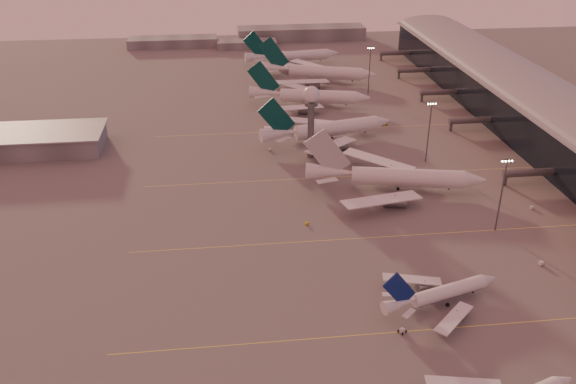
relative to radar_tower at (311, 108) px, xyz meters
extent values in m
plane|color=#595757|center=(-5.00, -120.00, -20.95)|extent=(700.00, 700.00, 0.00)
cube|color=#EADD52|center=(25.00, -110.00, -20.94)|extent=(180.00, 0.25, 0.02)
cube|color=#EADD52|center=(25.00, -65.00, -20.94)|extent=(180.00, 0.25, 0.02)
cube|color=#EADD52|center=(25.00, -20.00, -20.94)|extent=(180.00, 0.25, 0.02)
cube|color=#EADD52|center=(25.00, 30.00, -20.94)|extent=(180.00, 0.25, 0.02)
cube|color=black|center=(103.00, -10.00, -11.95)|extent=(36.00, 360.00, 18.00)
cylinder|color=slate|center=(103.00, -10.00, -2.95)|extent=(10.08, 360.00, 10.08)
cube|color=slate|center=(103.00, -10.00, -2.75)|extent=(40.00, 362.00, 0.80)
cylinder|color=#505357|center=(77.00, -34.00, -16.45)|extent=(22.00, 2.80, 2.80)
cube|color=#505357|center=(67.00, -34.00, -18.75)|extent=(1.20, 1.20, 4.40)
cylinder|color=#505357|center=(77.00, 22.00, -16.45)|extent=(22.00, 2.80, 2.80)
cube|color=#505357|center=(67.00, 22.00, -18.75)|extent=(1.20, 1.20, 4.40)
cylinder|color=#505357|center=(77.00, 64.00, -16.45)|extent=(22.00, 2.80, 2.80)
cube|color=#505357|center=(67.00, 64.00, -18.75)|extent=(1.20, 1.20, 4.40)
cylinder|color=#505357|center=(77.00, 106.00, -16.45)|extent=(22.00, 2.80, 2.80)
cube|color=#505357|center=(67.00, 106.00, -18.75)|extent=(1.20, 1.20, 4.40)
cylinder|color=#505357|center=(77.00, 146.00, -16.45)|extent=(22.00, 2.80, 2.80)
cube|color=#505357|center=(67.00, 146.00, -18.75)|extent=(1.20, 1.20, 4.40)
cube|color=slate|center=(-125.00, 20.00, -16.95)|extent=(80.00, 25.00, 8.00)
cube|color=slate|center=(-125.00, 20.00, -12.75)|extent=(82.00, 27.00, 0.60)
cylinder|color=#505357|center=(0.00, 0.00, -9.95)|extent=(2.60, 2.60, 22.00)
cylinder|color=#505357|center=(0.00, 0.00, 1.55)|extent=(5.20, 5.20, 1.20)
sphere|color=silver|center=(0.00, 0.00, 5.45)|extent=(6.40, 6.40, 6.40)
cylinder|color=#505357|center=(0.00, 0.00, 9.15)|extent=(0.16, 0.16, 2.00)
cylinder|color=#505357|center=(50.00, -65.00, -8.45)|extent=(0.56, 0.56, 25.00)
cube|color=#505357|center=(50.00, -65.00, 3.55)|extent=(3.60, 0.25, 0.25)
sphere|color=#FFEABF|center=(48.50, -65.00, 3.15)|extent=(0.56, 0.56, 0.56)
sphere|color=#FFEABF|center=(49.50, -65.00, 3.15)|extent=(0.56, 0.56, 0.56)
sphere|color=#FFEABF|center=(50.50, -65.00, 3.15)|extent=(0.56, 0.56, 0.56)
sphere|color=#FFEABF|center=(51.50, -65.00, 3.15)|extent=(0.56, 0.56, 0.56)
cylinder|color=#505357|center=(45.00, -10.00, -8.45)|extent=(0.56, 0.56, 25.00)
cube|color=#505357|center=(45.00, -10.00, 3.55)|extent=(3.60, 0.25, 0.25)
sphere|color=#FFEABF|center=(43.50, -10.00, 3.15)|extent=(0.56, 0.56, 0.56)
sphere|color=#FFEABF|center=(44.50, -10.00, 3.15)|extent=(0.56, 0.56, 0.56)
sphere|color=#FFEABF|center=(45.50, -10.00, 3.15)|extent=(0.56, 0.56, 0.56)
sphere|color=#FFEABF|center=(46.50, -10.00, 3.15)|extent=(0.56, 0.56, 0.56)
cylinder|color=#505357|center=(43.00, 80.00, -8.45)|extent=(0.56, 0.56, 25.00)
cube|color=#505357|center=(43.00, 80.00, 3.55)|extent=(3.60, 0.25, 0.25)
sphere|color=#FFEABF|center=(41.50, 80.00, 3.15)|extent=(0.56, 0.56, 0.56)
sphere|color=#FFEABF|center=(42.50, 80.00, 3.15)|extent=(0.56, 0.56, 0.56)
sphere|color=#FFEABF|center=(43.50, 80.00, 3.15)|extent=(0.56, 0.56, 0.56)
sphere|color=#FFEABF|center=(44.50, 80.00, 3.15)|extent=(0.56, 0.56, 0.56)
cube|color=slate|center=(-65.00, 200.00, -17.95)|extent=(60.00, 18.00, 6.00)
cube|color=slate|center=(25.00, 210.00, -16.45)|extent=(90.00, 20.00, 9.00)
cube|color=slate|center=(-15.00, 190.00, -18.45)|extent=(40.00, 15.00, 5.00)
cone|color=silver|center=(34.47, -134.24, -17.81)|extent=(5.41, 5.09, 3.84)
cylinder|color=silver|center=(21.69, -99.62, -17.93)|extent=(21.86, 9.91, 3.70)
cylinder|color=navy|center=(21.69, -99.62, -18.76)|extent=(21.15, 8.79, 2.66)
cone|color=silver|center=(34.09, -95.82, -17.93)|extent=(5.11, 4.77, 3.70)
cone|color=silver|center=(6.95, -104.14, -17.47)|extent=(9.80, 6.21, 3.70)
cube|color=silver|center=(19.26, -109.89, -18.58)|extent=(13.69, 13.70, 1.16)
cylinder|color=slate|center=(21.16, -107.06, -20.27)|extent=(4.73, 3.53, 2.41)
cube|color=slate|center=(21.16, -107.06, -19.23)|extent=(0.35, 0.32, 1.48)
cube|color=silver|center=(13.92, -92.48, -18.58)|extent=(16.13, 6.56, 1.16)
cylinder|color=slate|center=(17.09, -93.76, -20.27)|extent=(4.73, 3.53, 2.41)
cube|color=slate|center=(17.09, -93.76, -19.23)|extent=(0.35, 0.32, 1.48)
cube|color=navy|center=(6.51, -104.28, -12.89)|extent=(9.81, 3.30, 11.03)
cube|color=silver|center=(8.21, -108.16, -17.38)|extent=(4.15, 4.02, 0.24)
cube|color=silver|center=(5.74, -100.11, -17.38)|extent=(4.40, 2.21, 0.24)
cylinder|color=black|center=(29.59, -97.20, -20.46)|extent=(0.49, 0.49, 0.97)
cylinder|color=black|center=(19.39, -98.09, -20.41)|extent=(1.17, 0.78, 1.07)
cylinder|color=black|center=(20.65, -102.18, -20.41)|extent=(1.17, 0.78, 1.07)
cylinder|color=silver|center=(29.71, -34.65, -16.67)|extent=(39.91, 14.49, 6.17)
cylinder|color=silver|center=(29.71, -34.65, -18.06)|extent=(38.76, 12.63, 4.44)
cone|color=silver|center=(52.73, -39.70, -16.67)|extent=(8.79, 7.67, 6.17)
cone|color=silver|center=(2.33, -28.65, -15.90)|extent=(17.50, 9.58, 6.17)
cube|color=silver|center=(16.78, -48.63, -17.75)|extent=(29.07, 13.97, 1.83)
cylinder|color=slate|center=(22.28, -45.86, -20.25)|extent=(8.33, 5.56, 4.01)
cube|color=slate|center=(22.28, -45.86, -18.83)|extent=(0.34, 0.31, 2.47)
cube|color=silver|center=(23.81, -16.54, -17.75)|extent=(25.86, 23.37, 1.83)
cylinder|color=slate|center=(27.65, -21.36, -20.25)|extent=(8.33, 5.56, 4.01)
cube|color=slate|center=(27.65, -21.36, -18.83)|extent=(0.34, 0.31, 2.47)
cube|color=#A8ABB0|center=(1.52, -28.47, -8.61)|extent=(16.79, 4.00, 18.32)
cube|color=silver|center=(0.37, -36.05, -15.74)|extent=(8.11, 4.59, 0.25)
cube|color=silver|center=(3.64, -21.11, -15.74)|extent=(7.77, 6.99, 0.25)
cylinder|color=black|center=(44.37, -37.86, -20.45)|extent=(0.50, 0.50, 1.00)
cylinder|color=black|center=(27.06, -31.83, -20.40)|extent=(1.18, 0.72, 1.09)
cylinder|color=black|center=(26.13, -36.11, -20.40)|extent=(1.18, 0.72, 1.09)
cylinder|color=silver|center=(13.84, 17.71, -16.72)|extent=(37.49, 14.37, 5.98)
cylinder|color=silver|center=(13.84, 17.71, -18.07)|extent=(36.38, 12.57, 4.31)
cone|color=silver|center=(35.39, 22.81, -16.72)|extent=(8.37, 7.48, 5.98)
cone|color=silver|center=(-11.79, 11.65, -15.97)|extent=(16.52, 9.41, 5.98)
cube|color=silver|center=(8.54, 0.42, -17.77)|extent=(24.36, 22.47, 1.77)
cylinder|color=slate|center=(12.11, 5.05, -20.23)|extent=(7.88, 5.44, 3.89)
cube|color=slate|center=(12.11, 5.05, -18.81)|extent=(0.36, 0.32, 2.39)
cube|color=silver|center=(1.35, 30.79, -17.77)|extent=(27.64, 12.87, 1.77)
cylinder|color=slate|center=(6.62, 28.25, -20.23)|extent=(7.88, 5.44, 3.89)
cube|color=slate|center=(6.62, 28.25, -18.81)|extent=(0.36, 0.32, 2.39)
cube|color=#063936|center=(-12.54, 11.47, -8.82)|extent=(16.10, 4.14, 17.71)
cube|color=silver|center=(-10.39, 4.60, -15.82)|extent=(7.26, 6.63, 0.26)
cube|color=silver|center=(-13.69, 18.58, -15.82)|extent=(7.60, 4.20, 0.26)
cylinder|color=black|center=(27.56, 20.96, -20.43)|extent=(0.52, 0.52, 1.03)
cylinder|color=black|center=(10.41, 19.23, -20.38)|extent=(1.22, 0.76, 1.14)
cylinder|color=black|center=(11.45, 14.81, -20.38)|extent=(1.22, 0.76, 1.14)
cylinder|color=silver|center=(12.99, 62.22, -16.72)|extent=(37.47, 14.73, 5.99)
cylinder|color=silver|center=(12.99, 62.22, -18.06)|extent=(36.35, 12.93, 4.31)
cone|color=silver|center=(34.49, 56.89, -16.72)|extent=(8.41, 7.54, 5.99)
cone|color=silver|center=(-12.58, 68.55, -15.97)|extent=(16.55, 9.55, 5.99)
cube|color=silver|center=(0.36, 49.26, -17.76)|extent=(27.66, 12.62, 1.77)
cylinder|color=slate|center=(5.65, 51.75, -20.23)|extent=(7.91, 5.50, 3.89)
cube|color=slate|center=(5.65, 51.75, -18.81)|extent=(0.36, 0.32, 2.39)
cube|color=silver|center=(7.86, 79.57, -17.76)|extent=(24.23, 22.65, 1.77)
cylinder|color=slate|center=(11.38, 74.89, -20.23)|extent=(7.91, 5.50, 3.89)
cube|color=slate|center=(11.38, 74.89, -18.81)|extent=(0.36, 0.32, 2.39)
cube|color=#063936|center=(-13.34, 68.73, -8.82)|extent=(16.07, 4.31, 17.72)
cube|color=silver|center=(-14.56, 61.64, -15.82)|extent=(7.59, 4.14, 0.26)
cube|color=silver|center=(-11.11, 75.58, -15.82)|extent=(7.24, 6.68, 0.26)
cylinder|color=black|center=(26.68, 58.83, -20.43)|extent=(0.52, 0.52, 1.03)
cylinder|color=black|center=(10.63, 65.14, -20.38)|extent=(1.23, 0.77, 1.14)
cylinder|color=black|center=(9.54, 60.73, -20.38)|extent=(1.23, 0.77, 1.14)
cylinder|color=silver|center=(23.80, 102.96, -16.37)|extent=(40.20, 18.81, 6.48)
cylinder|color=silver|center=(23.80, 102.96, -17.82)|extent=(38.86, 16.84, 4.67)
cone|color=silver|center=(46.58, 95.41, -16.37)|extent=(9.43, 8.60, 6.48)
cone|color=silver|center=(-3.28, 111.95, -15.56)|extent=(18.04, 11.46, 6.48)
cube|color=silver|center=(9.08, 90.03, -17.50)|extent=(29.91, 11.56, 1.92)
cylinder|color=slate|center=(15.01, 92.28, -20.17)|extent=(8.71, 6.45, 4.21)
cube|color=slate|center=(15.01, 92.28, -18.64)|extent=(0.41, 0.37, 2.59)
cube|color=silver|center=(19.73, 122.13, -17.50)|extent=(25.04, 25.79, 1.92)
cylinder|color=slate|center=(23.14, 116.79, -20.17)|extent=(8.71, 6.45, 4.21)
cube|color=slate|center=(23.14, 116.79, -18.64)|extent=(0.41, 0.37, 2.59)
cube|color=#063936|center=(-4.08, 112.21, -7.81)|extent=(17.05, 5.99, 19.19)
cube|color=silver|center=(-6.00, 104.65, -15.39)|extent=(8.10, 3.93, 0.28)
cube|color=silver|center=(-1.09, 119.42, -15.39)|extent=(7.60, 7.53, 0.28)
cylinder|color=black|center=(38.30, 98.15, -20.39)|extent=(0.56, 0.56, 1.12)
cylinder|color=black|center=(21.50, 106.32, -20.33)|extent=(1.34, 0.92, 1.23)
cylinder|color=black|center=(19.95, 101.65, -20.33)|extent=(1.34, 0.92, 1.23)
cylinder|color=silver|center=(14.53, 143.41, -16.79)|extent=(36.96, 10.91, 5.89)
cylinder|color=silver|center=(14.53, 143.41, -18.11)|extent=(36.01, 9.18, 4.24)
cone|color=silver|center=(36.09, 146.44, -16.79)|extent=(7.81, 6.81, 5.89)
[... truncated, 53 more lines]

